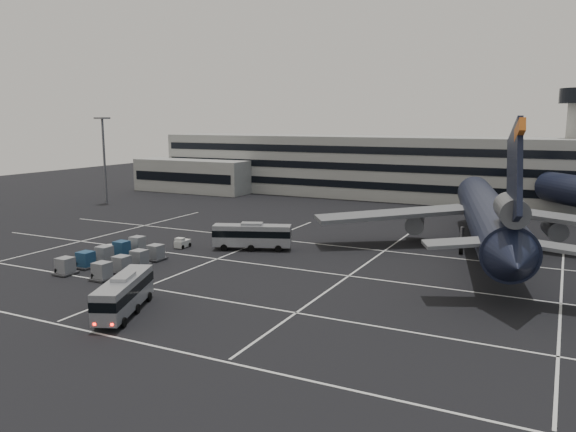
# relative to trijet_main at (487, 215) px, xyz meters

# --- Properties ---
(ground) EXTENTS (260.00, 260.00, 0.00)m
(ground) POSITION_rel_trijet_main_xyz_m (-24.50, -22.88, -5.25)
(ground) COLOR black
(ground) RESTS_ON ground
(lane_markings) EXTENTS (90.00, 55.62, 0.01)m
(lane_markings) POSITION_rel_trijet_main_xyz_m (-23.55, -22.15, -5.24)
(lane_markings) COLOR silver
(lane_markings) RESTS_ON ground
(terminal) EXTENTS (125.00, 26.00, 24.00)m
(terminal) POSITION_rel_trijet_main_xyz_m (-27.45, 48.27, 1.68)
(terminal) COLOR gray
(terminal) RESTS_ON ground
(hills) EXTENTS (352.00, 180.00, 44.00)m
(hills) POSITION_rel_trijet_main_xyz_m (-6.51, 147.12, -17.32)
(hills) COLOR #38332B
(hills) RESTS_ON ground
(lightpole_left) EXTENTS (2.40, 2.40, 18.28)m
(lightpole_left) POSITION_rel_trijet_main_xyz_m (-79.50, 12.12, 6.57)
(lightpole_left) COLOR slate
(lightpole_left) RESTS_ON ground
(trijet_main) EXTENTS (46.40, 57.29, 18.08)m
(trijet_main) POSITION_rel_trijet_main_xyz_m (0.00, 0.00, 0.00)
(trijet_main) COLOR black
(trijet_main) RESTS_ON ground
(bus_near) EXTENTS (6.24, 10.47, 3.65)m
(bus_near) POSITION_rel_trijet_main_xyz_m (-26.70, -39.99, -3.25)
(bus_near) COLOR gray
(bus_near) RESTS_ON ground
(bus_far) EXTENTS (10.89, 6.26, 3.79)m
(bus_far) POSITION_rel_trijet_main_xyz_m (-29.14, -12.21, -3.18)
(bus_far) COLOR gray
(bus_far) RESTS_ON ground
(tug_a) EXTENTS (1.46, 2.36, 1.48)m
(tug_a) POSITION_rel_trijet_main_xyz_m (-38.53, -15.60, -4.59)
(tug_a) COLOR beige
(tug_a) RESTS_ON ground
(tug_b) EXTENTS (2.24, 2.33, 1.30)m
(tug_b) POSITION_rel_trijet_main_xyz_m (-44.35, -22.58, -4.67)
(tug_b) COLOR beige
(tug_b) RESTS_ON ground
(uld_cluster) EXTENTS (8.22, 15.48, 2.01)m
(uld_cluster) POSITION_rel_trijet_main_xyz_m (-40.01, -27.01, -4.27)
(uld_cluster) COLOR #2D2D30
(uld_cluster) RESTS_ON ground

